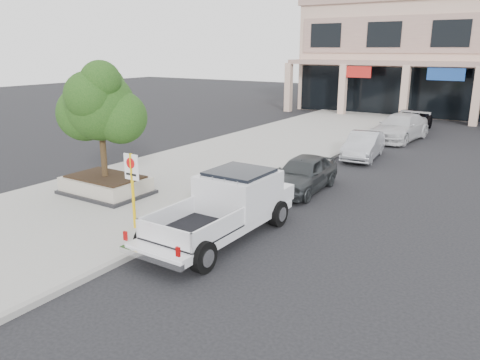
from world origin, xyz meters
name	(u,v)px	position (x,y,z in m)	size (l,w,h in m)	color
ground	(228,242)	(0.00, 0.00, 0.00)	(120.00, 120.00, 0.00)	black
sidewalk	(202,170)	(-5.50, 6.00, 0.07)	(8.00, 52.00, 0.15)	gray
curb	(279,183)	(-1.55, 6.00, 0.07)	(0.20, 52.00, 0.15)	gray
planter	(106,185)	(-6.20, 1.01, 0.48)	(3.20, 2.20, 0.68)	black
planter_tree	(106,106)	(-6.07, 1.17, 3.41)	(2.90, 2.55, 4.00)	#2F2212
no_parking_sign	(132,181)	(-2.77, -0.93, 1.63)	(0.55, 0.09, 2.30)	yellow
hedge	(220,186)	(-2.28, 2.87, 0.62)	(1.10, 0.99, 0.94)	#1F4C15
pickup_truck	(219,209)	(-0.35, 0.06, 0.93)	(2.18, 5.88, 1.85)	silver
curb_car_a	(303,174)	(-0.37, 5.76, 0.70)	(1.65, 4.11, 1.40)	#2D3133
curb_car_b	(363,146)	(-0.25, 12.54, 0.67)	(1.42, 4.06, 1.34)	#A7A8AF
curb_car_c	(400,127)	(-0.03, 18.57, 0.78)	(2.20, 5.41, 1.57)	silver
curb_car_d	(408,121)	(-0.44, 22.24, 0.69)	(2.29, 4.97, 1.38)	black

